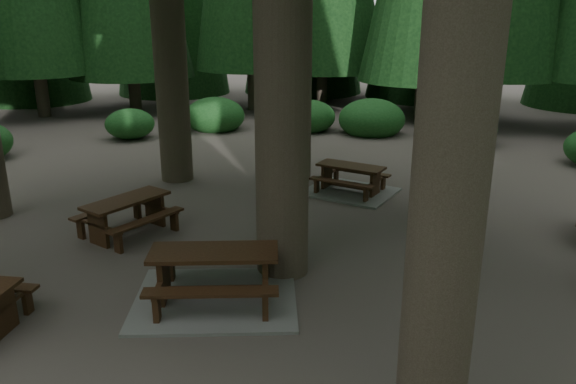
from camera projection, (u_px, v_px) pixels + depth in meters
The scene contains 5 objects.
ground at pixel (236, 265), 9.53m from camera, with size 80.00×80.00×0.00m, color #534B43.
picnic_table_a at pixel (215, 283), 8.28m from camera, with size 3.05×2.91×0.81m.
picnic_table_b at pixel (127, 211), 10.68m from camera, with size 1.53×1.82×0.72m.
picnic_table_c at pixel (350, 184), 13.23m from camera, with size 2.02×1.69×0.67m.
shrub_ring at pixel (293, 236), 9.70m from camera, with size 23.86×24.64×1.49m.
Camera 1 is at (5.03, -7.13, 4.12)m, focal length 35.00 mm.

